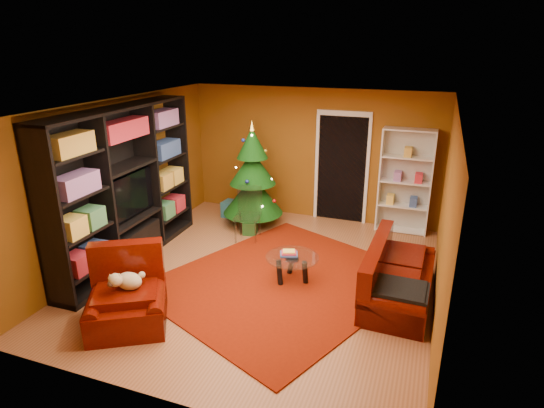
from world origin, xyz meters
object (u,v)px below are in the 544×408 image
(rug, at_px, (283,281))
(sofa, at_px, (400,272))
(dog, at_px, (129,281))
(christmas_tree, at_px, (253,176))
(armchair, at_px, (126,297))
(white_bookshelf, at_px, (405,182))
(gift_box_red, at_px, (241,213))
(acrylic_chair, at_px, (247,217))
(coffee_table, at_px, (292,268))
(media_unit, at_px, (125,187))
(gift_box_teal, at_px, (231,209))
(gift_box_green, at_px, (250,228))

(rug, distance_m, sofa, 1.72)
(dog, distance_m, sofa, 3.63)
(christmas_tree, relative_size, armchair, 2.03)
(white_bookshelf, height_order, armchair, white_bookshelf)
(armchair, height_order, dog, armchair)
(gift_box_red, height_order, acrylic_chair, acrylic_chair)
(christmas_tree, height_order, armchair, christmas_tree)
(armchair, bearing_deg, coffee_table, 17.21)
(armchair, distance_m, dog, 0.21)
(white_bookshelf, bearing_deg, armchair, -124.16)
(dog, bearing_deg, gift_box_red, 62.01)
(gift_box_red, relative_size, white_bookshelf, 0.11)
(media_unit, bearing_deg, white_bookshelf, 32.42)
(media_unit, distance_m, gift_box_teal, 2.66)
(white_bookshelf, bearing_deg, dog, -124.43)
(media_unit, xyz_separation_m, acrylic_chair, (1.51, 1.36, -0.81))
(christmas_tree, distance_m, dog, 3.63)
(rug, xyz_separation_m, coffee_table, (0.12, 0.08, 0.20))
(gift_box_teal, distance_m, sofa, 4.13)
(rug, relative_size, armchair, 3.45)
(coffee_table, xyz_separation_m, acrylic_chair, (-1.23, 1.18, 0.23))
(gift_box_teal, distance_m, armchair, 3.95)
(gift_box_red, xyz_separation_m, dog, (0.18, -3.86, 0.49))
(rug, bearing_deg, sofa, 4.82)
(christmas_tree, bearing_deg, dog, -93.09)
(armchair, bearing_deg, sofa, -0.35)
(rug, distance_m, white_bookshelf, 3.17)
(media_unit, distance_m, armchair, 2.14)
(media_unit, xyz_separation_m, gift_box_green, (1.45, 1.61, -1.13))
(media_unit, relative_size, gift_box_teal, 10.07)
(gift_box_green, bearing_deg, sofa, -25.76)
(media_unit, height_order, gift_box_red, media_unit)
(sofa, bearing_deg, gift_box_green, 65.96)
(gift_box_green, bearing_deg, acrylic_chair, -76.79)
(gift_box_green, distance_m, dog, 3.20)
(white_bookshelf, bearing_deg, christmas_tree, -166.05)
(acrylic_chair, bearing_deg, media_unit, -148.02)
(rug, relative_size, white_bookshelf, 1.75)
(white_bookshelf, distance_m, dog, 5.22)
(gift_box_teal, relative_size, gift_box_green, 1.30)
(christmas_tree, relative_size, sofa, 1.11)
(christmas_tree, distance_m, armchair, 3.73)
(white_bookshelf, bearing_deg, acrylic_chair, -151.71)
(media_unit, relative_size, armchair, 3.20)
(sofa, bearing_deg, media_unit, 94.91)
(media_unit, bearing_deg, gift_box_green, 46.62)
(christmas_tree, height_order, gift_box_teal, christmas_tree)
(gift_box_teal, relative_size, white_bookshelf, 0.16)
(rug, height_order, armchair, armchair)
(rug, distance_m, christmas_tree, 2.55)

